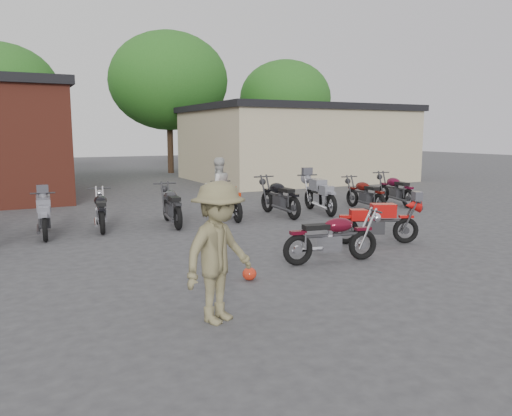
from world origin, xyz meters
name	(u,v)px	position (x,y,z in m)	size (l,w,h in m)	color
ground	(319,266)	(0.00, 0.00, 0.00)	(90.00, 90.00, 0.00)	#363639
stucco_building	(294,146)	(8.50, 15.00, 1.75)	(10.00, 8.00, 3.50)	tan
tree_1	(1,108)	(-5.00, 22.00, 3.70)	(5.92, 5.92, 7.40)	#1B5316
tree_2	(169,99)	(4.00, 22.00, 4.40)	(7.04, 7.04, 8.80)	#1B5316
tree_3	(285,112)	(12.00, 22.00, 3.80)	(6.08, 6.08, 7.60)	#1B5316
vintage_motorcycle	(333,234)	(0.35, 0.08, 0.54)	(1.86, 0.61, 1.08)	#530A19
sportbike	(378,220)	(2.18, 0.96, 0.53)	(1.84, 0.61, 1.07)	red
helmet	(249,274)	(-1.56, -0.24, 0.11)	(0.24, 0.24, 0.22)	red
person_light	(218,187)	(0.41, 5.85, 0.86)	(0.84, 0.65, 1.73)	silver
person_tan	(219,252)	(-2.70, -1.70, 0.92)	(1.18, 0.68, 1.83)	olive
row_bike_1	(44,214)	(-4.31, 5.15, 0.53)	(1.83, 0.60, 1.06)	gray
row_bike_2	(101,208)	(-2.96, 5.41, 0.54)	(1.88, 0.62, 1.09)	black
row_bike_3	(172,203)	(-1.19, 5.19, 0.58)	(2.00, 0.66, 1.16)	#27282A
row_bike_4	(229,199)	(0.58, 5.42, 0.56)	(1.93, 0.64, 1.12)	red
row_bike_5	(279,195)	(2.09, 5.22, 0.61)	(2.11, 0.70, 1.23)	black
row_bike_6	(319,193)	(3.46, 5.15, 0.61)	(2.11, 0.70, 1.22)	gray
row_bike_7	(365,192)	(5.08, 5.01, 0.56)	(1.92, 0.63, 1.11)	#540E0A
row_bike_8	(395,188)	(6.66, 5.36, 0.59)	(2.02, 0.67, 1.17)	#510A22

